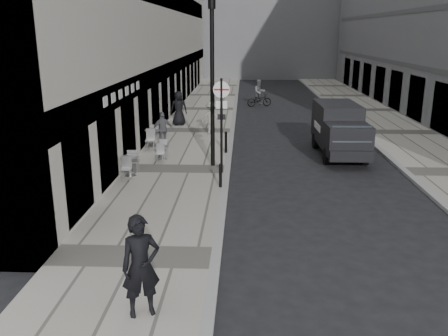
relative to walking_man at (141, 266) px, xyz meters
The scene contains 16 objects.
ground 1.71m from the walking_man, 13.09° to the right, with size 120.00×120.00×0.00m, color black.
sidewalk 17.76m from the walking_man, 92.41° to the left, with size 4.00×60.00×0.12m, color #A5A095.
far_sidewalk 20.49m from the walking_man, 59.92° to the left, with size 4.00×60.00×0.12m, color #A5A095.
walking_man is the anchor object (origin of this frame).
sign_post 9.77m from the walking_man, 83.74° to the left, with size 0.62×0.10×3.58m.
lamppost 10.92m from the walking_man, 86.46° to the left, with size 0.29×0.29×6.40m.
bollard_near 7.90m from the walking_man, 81.93° to the left, with size 0.11×0.11×0.80m, color black.
bollard_far 12.77m from the walking_man, 85.03° to the left, with size 0.12×0.12×0.90m, color black.
panel_van 14.32m from the walking_man, 64.70° to the left, with size 1.85×4.81×2.25m.
cyclist 27.46m from the walking_man, 83.69° to the left, with size 1.96×1.21×2.00m.
pedestrian_a 13.90m from the walking_man, 97.83° to the left, with size 0.97×0.40×1.65m, color #545559.
pedestrian_b 16.56m from the walking_man, 89.30° to the left, with size 1.13×0.65×1.76m, color gray.
pedestrian_c 19.22m from the walking_man, 95.56° to the left, with size 0.96×0.63×1.97m, color black.
cafe_table_near 9.27m from the walking_man, 104.68° to the left, with size 0.70×1.57×0.90m.
cafe_table_mid 13.80m from the walking_man, 99.79° to the left, with size 0.76×1.72×0.98m.
cafe_table_far 11.52m from the walking_man, 97.71° to the left, with size 0.62×1.39×0.79m.
Camera 1 is at (0.64, -7.63, 5.34)m, focal length 38.00 mm.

